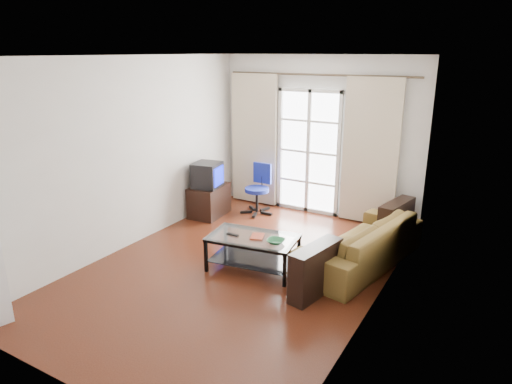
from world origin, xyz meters
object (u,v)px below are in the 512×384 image
at_px(sofa, 361,242).
at_px(tv_stand, 209,200).
at_px(crt_tv, 206,175).
at_px(task_chair, 258,199).
at_px(coffee_table, 253,248).

height_order(sofa, tv_stand, sofa).
height_order(crt_tv, task_chair, crt_tv).
relative_size(sofa, task_chair, 2.56).
height_order(sofa, crt_tv, crt_tv).
distance_m(sofa, coffee_table, 1.45).
bearing_deg(task_chair, sofa, -25.79).
xyz_separation_m(coffee_table, crt_tv, (-1.70, 1.34, 0.45)).
bearing_deg(sofa, coffee_table, -42.27).
bearing_deg(coffee_table, crt_tv, 141.89).
distance_m(coffee_table, crt_tv, 2.21).
bearing_deg(task_chair, coffee_table, -61.75).
xyz_separation_m(tv_stand, task_chair, (0.67, 0.53, -0.01)).
xyz_separation_m(sofa, crt_tv, (-2.87, 0.47, 0.43)).
bearing_deg(tv_stand, sofa, -16.05).
xyz_separation_m(coffee_table, tv_stand, (-1.71, 1.40, -0.03)).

